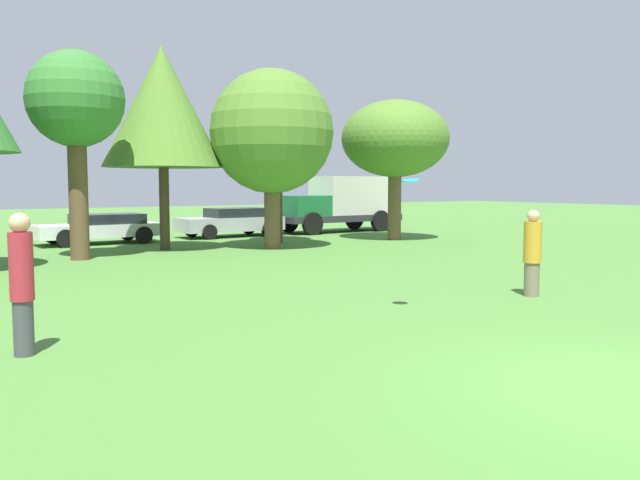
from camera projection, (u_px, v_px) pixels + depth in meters
name	position (u px, v px, depth m)	size (l,w,h in m)	color
ground_plane	(638.00, 390.00, 6.93)	(120.00, 120.00, 0.00)	#477A33
person_thrower	(22.00, 281.00, 8.24)	(0.30, 0.30, 1.82)	#3F3F47
person_catcher	(532.00, 253.00, 12.70)	(0.35, 0.35, 1.69)	#726651
frisbee	(411.00, 181.00, 10.75)	(0.29, 0.29, 0.08)	#19B2D8
tree_2	(76.00, 104.00, 18.62)	(2.75, 2.75, 6.00)	brown
tree_3	(162.00, 107.00, 21.54)	(3.97, 3.97, 6.73)	#473323
tree_4	(272.00, 132.00, 21.97)	(4.18, 4.18, 6.05)	brown
tree_5	(278.00, 147.00, 24.28)	(2.52, 2.52, 4.70)	brown
tree_6	(395.00, 140.00, 25.56)	(4.22, 4.22, 5.48)	brown
parked_car_white	(101.00, 228.00, 24.12)	(4.56, 2.11, 1.10)	silver
parked_car_silver	(232.00, 222.00, 27.44)	(4.46, 2.07, 1.20)	#B2B2B7
delivery_truck_green	(343.00, 202.00, 30.37)	(6.23, 2.38, 2.57)	#2D2D33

